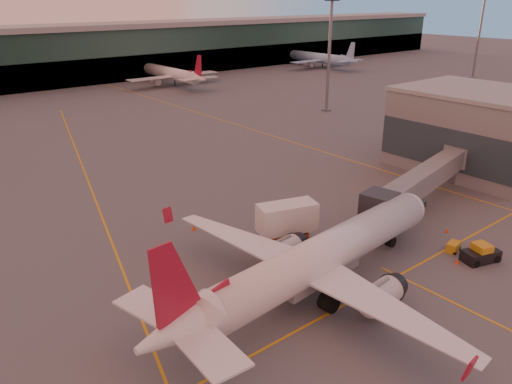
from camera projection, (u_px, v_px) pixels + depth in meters
ground at (411, 318)px, 43.05m from camera, size 600.00×600.00×0.00m
taxi_markings at (113, 192)px, 70.83m from camera, size 100.12×173.00×0.01m
gate_building at (476, 130)px, 78.28m from camera, size 18.40×22.40×12.60m
mast_east_near at (330, 47)px, 114.58m from camera, size 2.40×2.40×25.60m
mast_east_far at (480, 32)px, 161.49m from camera, size 2.40×2.40×25.60m
main_airplane at (315, 261)px, 45.12m from camera, size 36.65×33.07×11.06m
jet_bridge at (428, 177)px, 65.18m from camera, size 28.30×8.58×5.59m
catering_truck at (288, 222)px, 54.61m from camera, size 6.99×4.61×5.01m
gpu_cart at (453, 247)px, 54.15m from camera, size 1.98×1.42×1.06m
pushback_tug at (481, 254)px, 52.08m from camera, size 4.25×3.09×1.96m
cone_nose at (447, 230)px, 58.57m from camera, size 0.43×0.43×0.54m
cone_wing_left at (194, 228)px, 59.16m from camera, size 0.50×0.50×0.64m
cone_fwd at (457, 261)px, 51.74m from camera, size 0.46×0.46×0.58m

